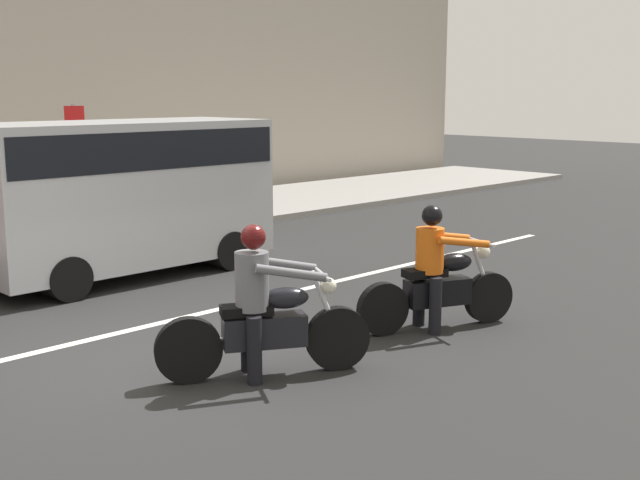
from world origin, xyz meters
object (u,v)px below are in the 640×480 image
motorcycle_with_rider_gray (263,315)px  parked_van_silver (122,188)px  pedestrian_bystander (118,169)px  motorcycle_with_rider_orange_stripe (437,278)px  street_sign_post (76,151)px

motorcycle_with_rider_gray → parked_van_silver: parked_van_silver is taller
parked_van_silver → pedestrian_bystander: parked_van_silver is taller
motorcycle_with_rider_gray → motorcycle_with_rider_orange_stripe: motorcycle_with_rider_gray is taller
parked_van_silver → pedestrian_bystander: 6.10m
motorcycle_with_rider_orange_stripe → motorcycle_with_rider_gray: bearing=175.1°
motorcycle_with_rider_gray → parked_van_silver: size_ratio=0.43×
pedestrian_bystander → motorcycle_with_rider_orange_stripe: bearing=-100.2°
motorcycle_with_rider_gray → parked_van_silver: 5.24m
motorcycle_with_rider_orange_stripe → pedestrian_bystander: bearing=79.8°
pedestrian_bystander → parked_van_silver: bearing=-120.0°
motorcycle_with_rider_gray → motorcycle_with_rider_orange_stripe: (2.58, -0.22, -0.01)m
pedestrian_bystander → street_sign_post: bearing=-154.1°
motorcycle_with_rider_gray → motorcycle_with_rider_orange_stripe: 2.59m
motorcycle_with_rider_orange_stripe → pedestrian_bystander: pedestrian_bystander is taller
motorcycle_with_rider_orange_stripe → street_sign_post: bearing=87.0°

